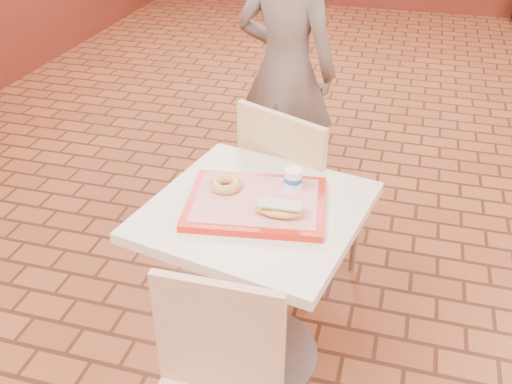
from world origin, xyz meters
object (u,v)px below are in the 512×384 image
(ring_donut, at_px, (226,184))
(paper_cup, at_px, (293,180))
(main_table, at_px, (256,261))
(chair_main_back, at_px, (295,191))
(customer, at_px, (286,71))
(serving_tray, at_px, (256,203))
(long_john_donut, at_px, (279,210))

(ring_donut, distance_m, paper_cup, 0.24)
(main_table, xyz_separation_m, chair_main_back, (0.04, 0.50, 0.01))
(customer, bearing_deg, chair_main_back, 113.89)
(serving_tray, bearing_deg, main_table, 180.00)
(customer, bearing_deg, serving_tray, 106.12)
(paper_cup, bearing_deg, long_john_donut, -92.95)
(customer, bearing_deg, main_table, 106.12)
(serving_tray, bearing_deg, long_john_donut, -36.06)
(main_table, distance_m, ring_donut, 0.32)
(chair_main_back, distance_m, paper_cup, 0.51)
(chair_main_back, bearing_deg, main_table, 109.70)
(serving_tray, bearing_deg, customer, 98.59)
(chair_main_back, xyz_separation_m, customer, (-0.23, 0.78, 0.25))
(main_table, xyz_separation_m, customer, (-0.19, 1.28, 0.26))
(main_table, distance_m, customer, 1.32)
(serving_tray, distance_m, long_john_donut, 0.13)
(serving_tray, height_order, paper_cup, paper_cup)
(ring_donut, bearing_deg, customer, 93.24)
(paper_cup, bearing_deg, customer, 104.30)
(chair_main_back, xyz_separation_m, paper_cup, (0.07, -0.40, 0.30))
(serving_tray, xyz_separation_m, paper_cup, (0.11, 0.10, 0.06))
(main_table, height_order, serving_tray, serving_tray)
(serving_tray, height_order, long_john_donut, long_john_donut)
(main_table, distance_m, long_john_donut, 0.32)
(customer, distance_m, paper_cup, 1.22)
(main_table, xyz_separation_m, serving_tray, (0.00, 0.00, 0.26))
(serving_tray, relative_size, long_john_donut, 2.88)
(customer, height_order, paper_cup, customer)
(main_table, height_order, customer, customer)
(serving_tray, height_order, ring_donut, ring_donut)
(serving_tray, relative_size, ring_donut, 4.23)
(customer, xyz_separation_m, ring_donut, (0.07, -1.24, 0.03))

